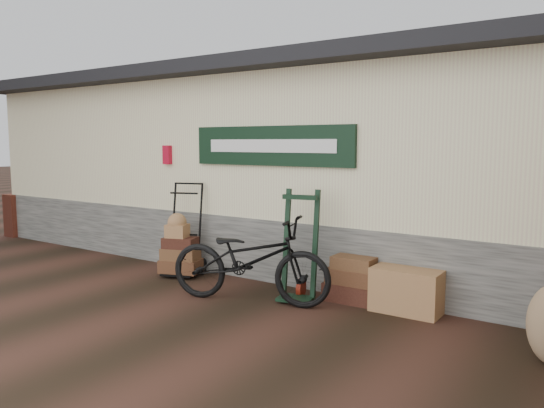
{
  "coord_description": "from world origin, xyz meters",
  "views": [
    {
      "loc": [
        3.9,
        -5.11,
        1.99
      ],
      "look_at": [
        -0.22,
        0.9,
        1.15
      ],
      "focal_mm": 35.0,
      "sensor_mm": 36.0,
      "label": 1
    }
  ],
  "objects_px": {
    "green_barrow": "(299,245)",
    "suitcase_stack": "(352,278)",
    "porter_trolley": "(185,228)",
    "wicker_hamper": "(408,290)",
    "bicycle": "(250,255)"
  },
  "relations": [
    {
      "from": "green_barrow",
      "to": "suitcase_stack",
      "type": "distance_m",
      "value": 0.78
    },
    {
      "from": "porter_trolley",
      "to": "suitcase_stack",
      "type": "xyz_separation_m",
      "value": [
        2.72,
        0.17,
        -0.42
      ]
    },
    {
      "from": "green_barrow",
      "to": "suitcase_stack",
      "type": "height_order",
      "value": "green_barrow"
    },
    {
      "from": "porter_trolley",
      "to": "wicker_hamper",
      "type": "xyz_separation_m",
      "value": [
        3.45,
        0.17,
        -0.45
      ]
    },
    {
      "from": "porter_trolley",
      "to": "green_barrow",
      "type": "height_order",
      "value": "porter_trolley"
    },
    {
      "from": "suitcase_stack",
      "to": "wicker_hamper",
      "type": "relative_size",
      "value": 0.82
    },
    {
      "from": "wicker_hamper",
      "to": "suitcase_stack",
      "type": "bearing_deg",
      "value": -179.91
    },
    {
      "from": "wicker_hamper",
      "to": "bicycle",
      "type": "distance_m",
      "value": 1.96
    },
    {
      "from": "green_barrow",
      "to": "wicker_hamper",
      "type": "distance_m",
      "value": 1.42
    },
    {
      "from": "porter_trolley",
      "to": "bicycle",
      "type": "distance_m",
      "value": 1.79
    },
    {
      "from": "suitcase_stack",
      "to": "bicycle",
      "type": "bearing_deg",
      "value": -142.88
    },
    {
      "from": "suitcase_stack",
      "to": "bicycle",
      "type": "distance_m",
      "value": 1.33
    },
    {
      "from": "wicker_hamper",
      "to": "bicycle",
      "type": "bearing_deg",
      "value": -156.1
    },
    {
      "from": "porter_trolley",
      "to": "wicker_hamper",
      "type": "relative_size",
      "value": 1.76
    },
    {
      "from": "suitcase_stack",
      "to": "green_barrow",
      "type": "bearing_deg",
      "value": -151.11
    }
  ]
}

